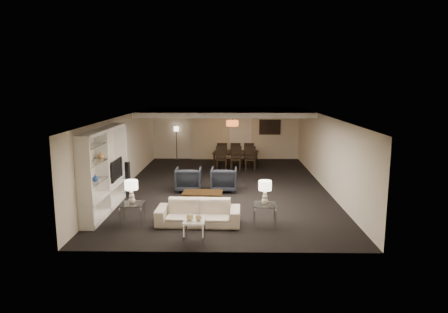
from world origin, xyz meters
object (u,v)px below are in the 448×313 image
at_px(marble_table, 194,231).
at_px(floor_speaker, 128,179).
at_px(side_table_left, 132,214).
at_px(chair_fl, 222,153).
at_px(television, 113,169).
at_px(chair_nm, 236,159).
at_px(pendant_light, 232,123).
at_px(side_table_right, 265,214).
at_px(chair_nr, 250,159).
at_px(sofa, 198,213).
at_px(armchair_left, 188,179).
at_px(chair_fr, 249,153).
at_px(chair_fm, 235,153).
at_px(chair_nl, 221,159).
at_px(table_lamp_left, 132,192).
at_px(table_lamp_right, 265,193).
at_px(vase_blue, 95,178).
at_px(coffee_table, 203,199).
at_px(dining_table, 236,160).
at_px(vase_amber, 101,155).
at_px(floor_lamp, 177,143).
at_px(armchair_right, 224,179).

height_order(marble_table, floor_speaker, floor_speaker).
height_order(side_table_left, chair_fl, chair_fl).
relative_size(television, chair_nm, 1.05).
xyz_separation_m(pendant_light, side_table_right, (0.80, -7.26, -1.65)).
bearing_deg(chair_nr, marble_table, -98.47).
bearing_deg(sofa, chair_fl, 88.61).
relative_size(armchair_left, chair_fr, 0.87).
height_order(floor_speaker, chair_fm, floor_speaker).
relative_size(side_table_left, chair_nl, 0.58).
distance_m(table_lamp_left, table_lamp_right, 3.40).
relative_size(television, vase_blue, 5.81).
relative_size(marble_table, television, 0.46).
relative_size(coffee_table, chair_nl, 1.17).
bearing_deg(chair_fl, vase_blue, 66.77).
bearing_deg(chair_nr, chair_fl, 136.31).
xyz_separation_m(side_table_left, chair_nm, (2.74, 6.56, 0.23)).
relative_size(vase_blue, chair_nm, 0.18).
xyz_separation_m(coffee_table, armchair_left, (-0.60, 1.70, 0.19)).
bearing_deg(sofa, dining_table, 83.61).
relative_size(sofa, table_lamp_left, 3.53).
bearing_deg(side_table_left, pendant_light, 70.34).
height_order(pendant_light, chair_nm, pendant_light).
relative_size(armchair_left, chair_nm, 0.87).
bearing_deg(vase_amber, table_lamp_right, -10.66).
height_order(armchair_left, vase_amber, vase_amber).
xyz_separation_m(sofa, marble_table, (0.00, -1.10, -0.07)).
height_order(chair_nm, floor_lamp, floor_lamp).
bearing_deg(marble_table, vase_blue, 152.93).
xyz_separation_m(chair_nm, floor_lamp, (-2.80, 2.40, 0.29)).
distance_m(vase_amber, floor_speaker, 2.02).
bearing_deg(floor_speaker, armchair_left, 34.47).
distance_m(dining_table, chair_fl, 0.90).
height_order(side_table_left, chair_nl, chair_nl).
height_order(table_lamp_right, chair_nr, table_lamp_right).
xyz_separation_m(vase_amber, floor_lamp, (0.96, 8.13, -0.85)).
relative_size(television, vase_amber, 5.88).
xyz_separation_m(coffee_table, chair_nm, (1.04, 4.96, 0.29)).
distance_m(armchair_left, armchair_right, 1.20).
bearing_deg(television, pendant_light, -33.13).
xyz_separation_m(side_table_right, chair_fr, (-0.06, 7.86, 0.23)).
xyz_separation_m(marble_table, vase_amber, (-2.71, 1.93, 1.41)).
bearing_deg(chair_nm, dining_table, 96.36).
bearing_deg(side_table_left, armchair_right, 55.12).
bearing_deg(dining_table, floor_lamp, 154.38).
bearing_deg(table_lamp_right, coffee_table, 136.74).
relative_size(marble_table, floor_lamp, 0.31).
xyz_separation_m(vase_blue, vase_amber, (0.00, 0.54, 0.50)).
distance_m(vase_blue, chair_fm, 8.48).
xyz_separation_m(sofa, chair_fm, (1.04, 7.86, 0.19)).
height_order(armchair_left, chair_nr, chair_nr).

